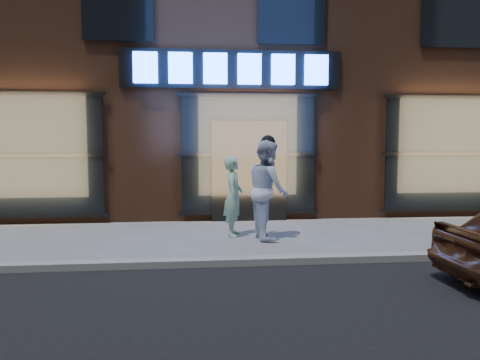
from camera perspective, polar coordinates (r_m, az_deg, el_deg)
The scene contains 5 objects.
ground at distance 7.55m, azimuth 4.72°, elevation -10.18°, with size 90.00×90.00×0.00m, color slate.
curb at distance 7.53m, azimuth 4.72°, elevation -9.74°, with size 60.00×0.25×0.12m, color gray.
storefront_building at distance 15.53m, azimuth -0.75°, elevation 16.88°, with size 30.20×8.28×10.30m.
man_bowtie at distance 9.50m, azimuth -0.82°, elevation -1.98°, with size 0.59×0.39×1.63m, color #A7DCB9.
man_cap at distance 9.26m, azimuth 3.40°, elevation -1.15°, with size 0.95×0.74×1.96m, color white.
Camera 1 is at (-1.34, -7.16, 2.00)m, focal length 35.00 mm.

